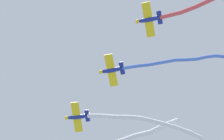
# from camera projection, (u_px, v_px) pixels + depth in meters

# --- Properties ---
(airplane_left_wing) EXTENTS (5.00, 6.58, 1.62)m
(airplane_left_wing) POSITION_uv_depth(u_px,v_px,m) (77.00, 117.00, 92.82)
(airplane_left_wing) COLOR navy
(smoke_trail_left_wing) EXTENTS (19.71, 11.07, 3.49)m
(smoke_trail_left_wing) POSITION_uv_depth(u_px,v_px,m) (146.00, 122.00, 91.88)
(smoke_trail_left_wing) COLOR white
(airplane_right_wing) EXTENTS (4.95, 6.56, 1.62)m
(airplane_right_wing) POSITION_uv_depth(u_px,v_px,m) (111.00, 70.00, 89.32)
(airplane_right_wing) COLOR navy
(smoke_trail_right_wing) EXTENTS (19.29, 5.91, 3.10)m
(smoke_trail_right_wing) POSITION_uv_depth(u_px,v_px,m) (177.00, 61.00, 89.75)
(smoke_trail_right_wing) COLOR #4C75DB
(airplane_slot) EXTENTS (4.95, 6.56, 1.62)m
(airplane_slot) POSITION_uv_depth(u_px,v_px,m) (149.00, 19.00, 85.81)
(airplane_slot) COLOR navy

